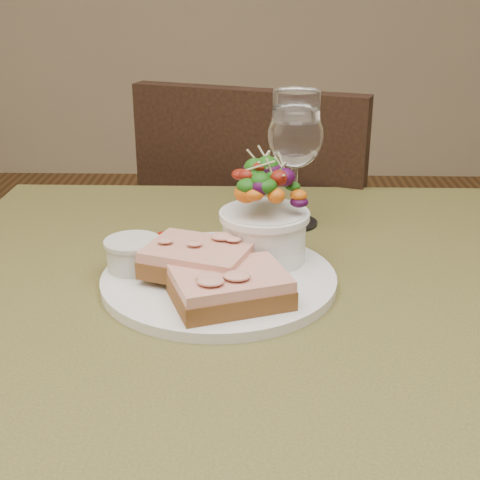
{
  "coord_description": "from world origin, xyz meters",
  "views": [
    {
      "loc": [
        0.01,
        -0.67,
        1.09
      ],
      "look_at": [
        -0.01,
        0.01,
        0.81
      ],
      "focal_mm": 50.0,
      "sensor_mm": 36.0,
      "label": 1
    }
  ],
  "objects_px": {
    "sandwich_back": "(198,260)",
    "salad_bowl": "(264,213)",
    "dinner_plate": "(219,279)",
    "chair_far": "(272,349)",
    "wine_glass": "(295,139)",
    "cafe_table": "(250,371)",
    "sandwich_front": "(230,287)",
    "ramekin": "(133,253)"
  },
  "relations": [
    {
      "from": "sandwich_back",
      "to": "ramekin",
      "type": "xyz_separation_m",
      "value": [
        -0.08,
        0.03,
        -0.0
      ]
    },
    {
      "from": "chair_far",
      "to": "sandwich_front",
      "type": "xyz_separation_m",
      "value": [
        -0.06,
        -0.67,
        0.48
      ]
    },
    {
      "from": "salad_bowl",
      "to": "dinner_plate",
      "type": "bearing_deg",
      "value": -137.84
    },
    {
      "from": "cafe_table",
      "to": "dinner_plate",
      "type": "xyz_separation_m",
      "value": [
        -0.04,
        0.03,
        0.11
      ]
    },
    {
      "from": "dinner_plate",
      "to": "sandwich_back",
      "type": "distance_m",
      "value": 0.04
    },
    {
      "from": "ramekin",
      "to": "wine_glass",
      "type": "distance_m",
      "value": 0.28
    },
    {
      "from": "cafe_table",
      "to": "salad_bowl",
      "type": "distance_m",
      "value": 0.19
    },
    {
      "from": "sandwich_front",
      "to": "wine_glass",
      "type": "bearing_deg",
      "value": 53.32
    },
    {
      "from": "ramekin",
      "to": "chair_far",
      "type": "bearing_deg",
      "value": 73.16
    },
    {
      "from": "sandwich_front",
      "to": "ramekin",
      "type": "distance_m",
      "value": 0.14
    },
    {
      "from": "cafe_table",
      "to": "ramekin",
      "type": "xyz_separation_m",
      "value": [
        -0.14,
        0.04,
        0.13
      ]
    },
    {
      "from": "cafe_table",
      "to": "sandwich_front",
      "type": "distance_m",
      "value": 0.14
    },
    {
      "from": "sandwich_front",
      "to": "salad_bowl",
      "type": "height_order",
      "value": "salad_bowl"
    },
    {
      "from": "dinner_plate",
      "to": "ramekin",
      "type": "relative_size",
      "value": 4.39
    },
    {
      "from": "salad_bowl",
      "to": "wine_glass",
      "type": "bearing_deg",
      "value": 74.41
    },
    {
      "from": "ramekin",
      "to": "sandwich_back",
      "type": "bearing_deg",
      "value": -18.93
    },
    {
      "from": "sandwich_front",
      "to": "chair_far",
      "type": "bearing_deg",
      "value": 64.48
    },
    {
      "from": "dinner_plate",
      "to": "chair_far",
      "type": "bearing_deg",
      "value": 82.58
    },
    {
      "from": "cafe_table",
      "to": "sandwich_front",
      "type": "relative_size",
      "value": 5.68
    },
    {
      "from": "cafe_table",
      "to": "dinner_plate",
      "type": "bearing_deg",
      "value": 145.54
    },
    {
      "from": "sandwich_back",
      "to": "salad_bowl",
      "type": "bearing_deg",
      "value": 57.88
    },
    {
      "from": "sandwich_front",
      "to": "wine_glass",
      "type": "height_order",
      "value": "wine_glass"
    },
    {
      "from": "dinner_plate",
      "to": "sandwich_front",
      "type": "xyz_separation_m",
      "value": [
        0.02,
        -0.07,
        0.02
      ]
    },
    {
      "from": "dinner_plate",
      "to": "cafe_table",
      "type": "bearing_deg",
      "value": -34.46
    },
    {
      "from": "sandwich_back",
      "to": "ramekin",
      "type": "relative_size",
      "value": 2.2
    },
    {
      "from": "salad_bowl",
      "to": "wine_glass",
      "type": "xyz_separation_m",
      "value": [
        0.04,
        0.15,
        0.05
      ]
    },
    {
      "from": "sandwich_back",
      "to": "salad_bowl",
      "type": "height_order",
      "value": "salad_bowl"
    },
    {
      "from": "dinner_plate",
      "to": "sandwich_front",
      "type": "relative_size",
      "value": 1.92
    },
    {
      "from": "sandwich_front",
      "to": "sandwich_back",
      "type": "relative_size",
      "value": 1.04
    },
    {
      "from": "cafe_table",
      "to": "chair_far",
      "type": "distance_m",
      "value": 0.73
    },
    {
      "from": "wine_glass",
      "to": "sandwich_front",
      "type": "bearing_deg",
      "value": -106.54
    },
    {
      "from": "chair_far",
      "to": "ramekin",
      "type": "relative_size",
      "value": 14.65
    },
    {
      "from": "cafe_table",
      "to": "sandwich_back",
      "type": "distance_m",
      "value": 0.15
    },
    {
      "from": "dinner_plate",
      "to": "sandwich_back",
      "type": "xyz_separation_m",
      "value": [
        -0.02,
        -0.01,
        0.03
      ]
    },
    {
      "from": "sandwich_back",
      "to": "dinner_plate",
      "type": "bearing_deg",
      "value": 47.35
    },
    {
      "from": "chair_far",
      "to": "wine_glass",
      "type": "xyz_separation_m",
      "value": [
        0.02,
        -0.41,
        0.58
      ]
    },
    {
      "from": "cafe_table",
      "to": "salad_bowl",
      "type": "height_order",
      "value": "salad_bowl"
    },
    {
      "from": "salad_bowl",
      "to": "sandwich_back",
      "type": "bearing_deg",
      "value": -141.66
    },
    {
      "from": "salad_bowl",
      "to": "wine_glass",
      "type": "height_order",
      "value": "wine_glass"
    },
    {
      "from": "dinner_plate",
      "to": "wine_glass",
      "type": "height_order",
      "value": "wine_glass"
    },
    {
      "from": "sandwich_back",
      "to": "wine_glass",
      "type": "xyz_separation_m",
      "value": [
        0.12,
        0.21,
        0.09
      ]
    },
    {
      "from": "salad_bowl",
      "to": "chair_far",
      "type": "bearing_deg",
      "value": 87.22
    }
  ]
}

